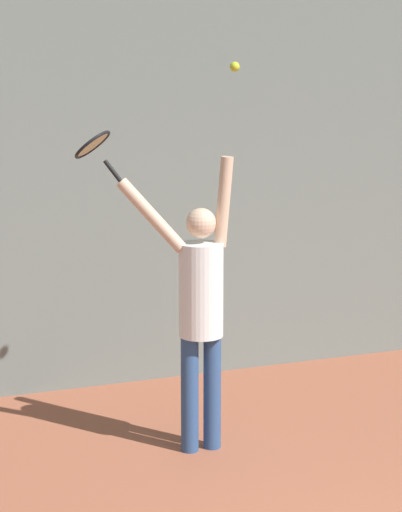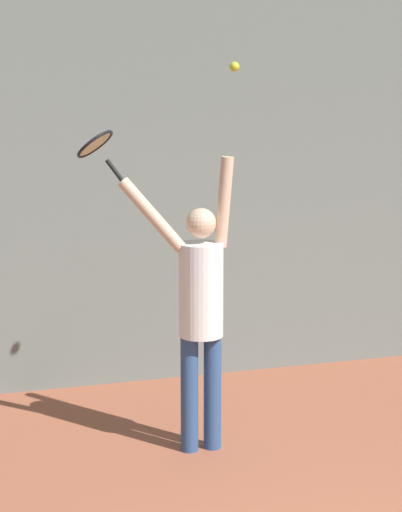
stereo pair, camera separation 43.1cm
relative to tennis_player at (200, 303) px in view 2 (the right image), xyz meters
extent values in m
cube|color=slate|center=(0.52, 1.71, 1.39)|extent=(18.00, 0.10, 5.00)
cylinder|color=#2D4C7F|center=(-0.08, -0.01, -0.68)|extent=(0.13, 0.13, 0.87)
cylinder|color=#2D4C7F|center=(0.10, -0.01, -0.68)|extent=(0.13, 0.13, 0.87)
cylinder|color=white|center=(0.01, -0.01, 0.10)|extent=(0.32, 0.32, 0.68)
sphere|color=beige|center=(0.01, -0.01, 0.59)|extent=(0.22, 0.22, 0.22)
cylinder|color=beige|center=(0.17, -0.02, 0.73)|extent=(0.17, 0.16, 0.65)
cylinder|color=beige|center=(-0.31, 0.14, 0.64)|extent=(0.46, 0.40, 0.52)
cylinder|color=black|center=(-0.54, 0.32, 0.94)|extent=(0.14, 0.11, 0.17)
torus|color=black|center=(-0.66, 0.41, 1.13)|extent=(0.39, 0.40, 0.22)
cylinder|color=beige|center=(-0.66, 0.41, 1.13)|extent=(0.33, 0.34, 0.17)
sphere|color=#CCDB2D|center=(0.21, -0.11, 1.67)|extent=(0.07, 0.07, 0.07)
camera|label=1|loc=(-2.27, -6.07, 1.61)|focal=65.00mm
camera|label=2|loc=(-1.87, -6.21, 1.61)|focal=65.00mm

